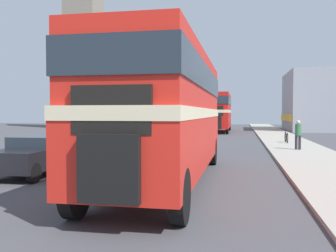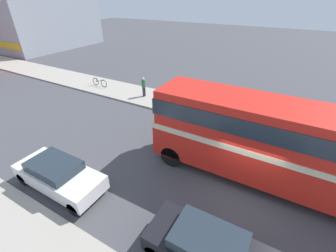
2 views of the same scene
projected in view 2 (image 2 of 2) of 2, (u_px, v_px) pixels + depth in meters
ground_plane at (242, 191)px, 10.24m from camera, size 120.00×120.00×0.00m
sidewalk_right at (266, 125)px, 15.26m from camera, size 3.50×120.00×0.12m
double_decker_bus at (273, 139)px, 9.60m from camera, size 2.52×10.87×4.00m
car_parked_near at (212, 250)px, 7.17m from camera, size 1.74×4.41×1.37m
car_parked_mid at (59, 175)px, 10.13m from camera, size 1.72×4.34×1.39m
pedestrian_walking at (144, 86)px, 18.85m from camera, size 0.34×0.34×1.66m
bicycle_on_pavement at (100, 82)px, 21.24m from camera, size 0.05×1.76×0.78m
shop_building_block at (41, 23)px, 36.22m from camera, size 14.95×11.47×7.23m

